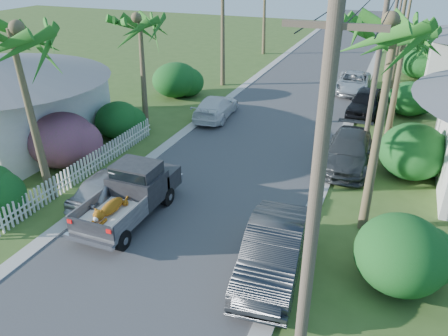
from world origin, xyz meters
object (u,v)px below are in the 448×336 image
at_px(parked_car_rn, 273,252).
at_px(utility_pole_a, 312,235).
at_px(parked_car_rm, 349,151).
at_px(utility_pole_d, 401,2).
at_px(utility_pole_b, 377,64).
at_px(utility_pole_c, 394,21).
at_px(palm_l_b, 138,19).
at_px(parked_car_rd, 353,83).
at_px(palm_r_a, 397,23).
at_px(palm_r_b, 406,29).
at_px(pickup_truck, 134,191).
at_px(parked_car_ln, 111,186).
at_px(parked_car_rf, 366,102).
at_px(parked_car_lf, 216,107).
at_px(palm_l_a, 13,29).

bearing_deg(parked_car_rn, utility_pole_a, -72.50).
xyz_separation_m(parked_car_rm, utility_pole_d, (0.60, 31.92, 3.85)).
bearing_deg(utility_pole_b, utility_pole_c, 90.00).
height_order(parked_car_rn, palm_l_b, palm_l_b).
distance_m(parked_car_rm, parked_car_rd, 12.89).
bearing_deg(palm_r_a, utility_pole_b, 95.71).
distance_m(palm_l_b, utility_pole_c, 20.30).
relative_size(parked_car_rn, utility_pole_d, 0.56).
bearing_deg(parked_car_rm, palm_r_a, -76.44).
bearing_deg(palm_r_b, parked_car_rm, -112.22).
xyz_separation_m(parked_car_rd, utility_pole_b, (2.00, -10.90, 3.91)).
height_order(pickup_truck, parked_car_ln, pickup_truck).
height_order(palm_r_b, utility_pole_d, utility_pole_d).
bearing_deg(parked_car_rf, utility_pole_a, -84.14).
relative_size(utility_pole_a, utility_pole_d, 1.00).
distance_m(parked_car_ln, palm_r_a, 12.13).
distance_m(parked_car_rm, parked_car_ln, 11.21).
bearing_deg(palm_l_b, utility_pole_b, 4.61).
xyz_separation_m(parked_car_rn, palm_l_b, (-10.65, 9.98, 5.31)).
bearing_deg(palm_l_b, parked_car_rd, 48.84).
bearing_deg(parked_car_rd, utility_pole_c, 62.09).
xyz_separation_m(parked_car_lf, palm_l_a, (-2.60, -11.93, 6.25)).
height_order(palm_l_b, utility_pole_a, utility_pole_a).
bearing_deg(parked_car_lf, palm_r_a, 132.75).
distance_m(parked_car_rn, palm_l_a, 11.80).
relative_size(palm_l_b, utility_pole_b, 0.82).
relative_size(parked_car_rm, palm_r_a, 0.59).
height_order(parked_car_rd, utility_pole_d, utility_pole_d).
bearing_deg(pickup_truck, utility_pole_a, -35.13).
height_order(parked_car_rf, utility_pole_b, utility_pole_b).
xyz_separation_m(parked_car_rm, parked_car_ln, (-8.60, -7.18, -0.01)).
height_order(parked_car_rn, palm_r_b, palm_r_b).
height_order(palm_l_b, utility_pole_d, utility_pole_d).
bearing_deg(parked_car_rm, utility_pole_b, 71.83).
distance_m(parked_car_ln, palm_l_a, 6.78).
bearing_deg(utility_pole_b, palm_l_a, -139.72).
bearing_deg(utility_pole_c, utility_pole_a, -90.00).
bearing_deg(palm_l_b, parked_car_rm, -4.44).
bearing_deg(parked_car_ln, pickup_truck, 162.65).
xyz_separation_m(parked_car_ln, utility_pole_d, (9.20, 39.10, 3.86)).
xyz_separation_m(pickup_truck, palm_l_b, (-4.60, 8.51, 5.14)).
bearing_deg(palm_l_b, pickup_truck, -61.61).
relative_size(pickup_truck, palm_l_b, 0.69).
bearing_deg(utility_pole_b, utility_pole_d, 90.00).
height_order(parked_car_rd, utility_pole_a, utility_pole_a).
relative_size(parked_car_rn, utility_pole_b, 0.56).
distance_m(parked_car_rn, utility_pole_a, 5.78).
bearing_deg(palm_r_b, utility_pole_c, 94.40).
distance_m(parked_car_lf, utility_pole_a, 19.66).
bearing_deg(utility_pole_c, palm_r_b, -85.60).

